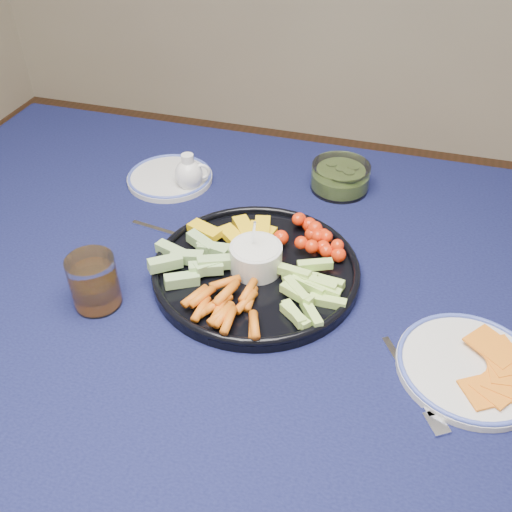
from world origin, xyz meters
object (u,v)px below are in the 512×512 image
(creamer_pitcher, at_px, (189,174))
(cheese_plate, at_px, (470,365))
(crudite_platter, at_px, (255,267))
(juice_tumbler, at_px, (95,285))
(pickle_bowl, at_px, (340,178))
(side_plate_extra, at_px, (170,177))
(dining_table, at_px, (279,327))

(creamer_pitcher, xyz_separation_m, cheese_plate, (0.57, -0.34, -0.02))
(crudite_platter, bearing_deg, juice_tumbler, -148.80)
(pickle_bowl, height_order, side_plate_extra, pickle_bowl)
(pickle_bowl, xyz_separation_m, juice_tumbler, (-0.32, -0.46, 0.01))
(dining_table, distance_m, juice_tumbler, 0.33)
(crudite_platter, relative_size, side_plate_extra, 1.96)
(juice_tumbler, xyz_separation_m, side_plate_extra, (-0.04, 0.39, -0.03))
(side_plate_extra, bearing_deg, dining_table, -40.62)
(dining_table, distance_m, crudite_platter, 0.12)
(crudite_platter, height_order, cheese_plate, crudite_platter)
(creamer_pitcher, bearing_deg, cheese_plate, -30.94)
(crudite_platter, relative_size, pickle_bowl, 2.95)
(crudite_platter, bearing_deg, side_plate_extra, 136.87)
(pickle_bowl, bearing_deg, dining_table, -96.39)
(creamer_pitcher, distance_m, cheese_plate, 0.67)
(pickle_bowl, xyz_separation_m, side_plate_extra, (-0.36, -0.07, -0.02))
(crudite_platter, xyz_separation_m, cheese_plate, (0.36, -0.11, -0.01))
(crudite_platter, xyz_separation_m, pickle_bowl, (0.09, 0.32, 0.00))
(dining_table, height_order, side_plate_extra, side_plate_extra)
(cheese_plate, height_order, juice_tumbler, juice_tumbler)
(side_plate_extra, bearing_deg, crudite_platter, -43.13)
(dining_table, xyz_separation_m, side_plate_extra, (-0.32, 0.27, 0.10))
(pickle_bowl, bearing_deg, cheese_plate, -58.22)
(creamer_pitcher, xyz_separation_m, side_plate_extra, (-0.05, 0.02, -0.03))
(dining_table, bearing_deg, side_plate_extra, 139.38)
(crudite_platter, height_order, juice_tumbler, crudite_platter)
(crudite_platter, bearing_deg, creamer_pitcher, 132.52)
(cheese_plate, bearing_deg, side_plate_extra, 150.03)
(side_plate_extra, bearing_deg, juice_tumbler, -84.41)
(crudite_platter, bearing_deg, pickle_bowl, 73.95)
(dining_table, relative_size, juice_tumbler, 18.12)
(dining_table, xyz_separation_m, cheese_plate, (0.31, -0.09, 0.10))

